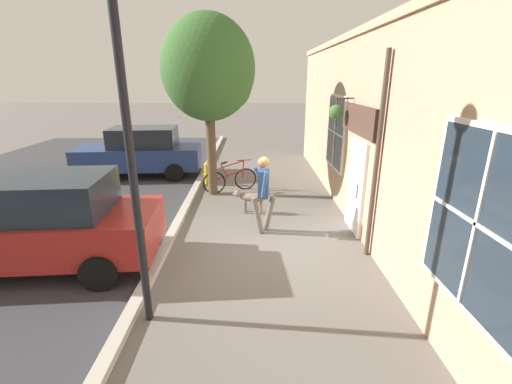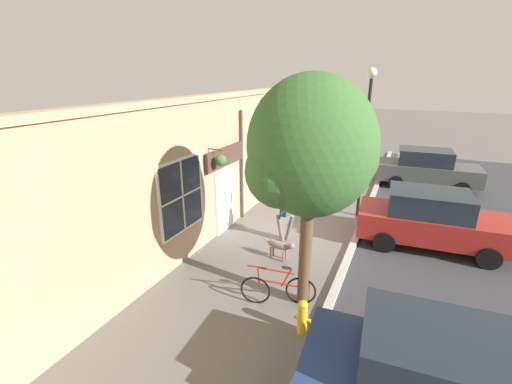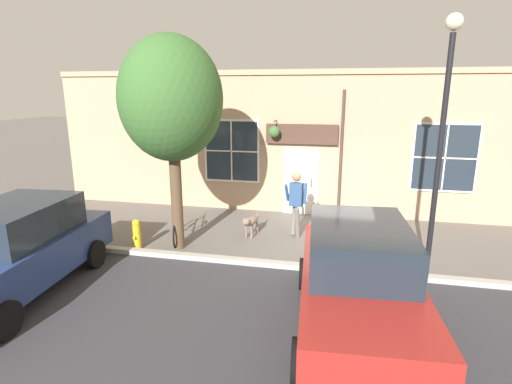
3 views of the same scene
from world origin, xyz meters
TOP-DOWN VIEW (x-y plane):
  - ground_plane at (0.00, 0.00)m, footprint 90.00×90.00m
  - curb_and_road at (5.85, 0.00)m, footprint 10.10×28.00m
  - storefront_facade at (-2.34, -0.01)m, footprint 0.95×18.00m
  - pedestrian_walking at (-0.06, -0.69)m, footprint 0.59×0.59m
  - dog_on_leash at (0.23, -1.86)m, footprint 1.10×0.35m
  - street_tree_by_curb at (1.32, -3.51)m, footprint 2.61×2.35m
  - leaning_bicycle at (0.88, -3.73)m, footprint 1.65×0.60m
  - parked_car_mid_block at (4.07, 0.79)m, footprint 4.41×2.16m
  - parked_car_far_end at (4.01, 7.18)m, footprint 4.41×2.16m
  - street_lamp at (1.72, 2.33)m, footprint 0.32×0.32m
  - fire_hydrant at (1.68, -4.42)m, footprint 0.34×0.20m

SIDE VIEW (x-z plane):
  - ground_plane at x=0.00m, z-range 0.00..0.00m
  - curb_and_road at x=5.85m, z-range -0.04..0.08m
  - leaning_bicycle at x=0.88m, z-range -0.12..0.88m
  - fire_hydrant at x=1.68m, z-range 0.01..0.78m
  - dog_on_leash at x=0.23m, z-range 0.10..0.74m
  - parked_car_mid_block at x=4.07m, z-range 0.00..1.75m
  - parked_car_far_end at x=4.01m, z-range 0.00..1.75m
  - pedestrian_walking at x=-0.06m, z-range 0.19..1.97m
  - storefront_facade at x=-2.34m, z-range 0.01..4.47m
  - street_lamp at x=1.72m, z-range 0.76..5.98m
  - street_tree_by_curb at x=1.32m, z-range 1.01..6.09m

